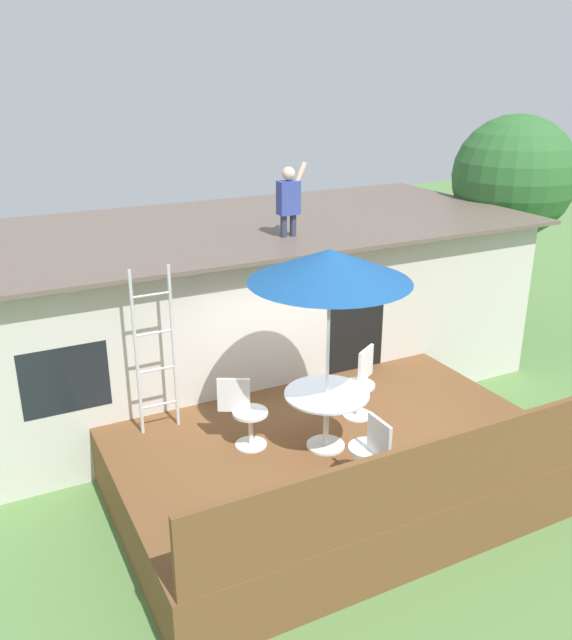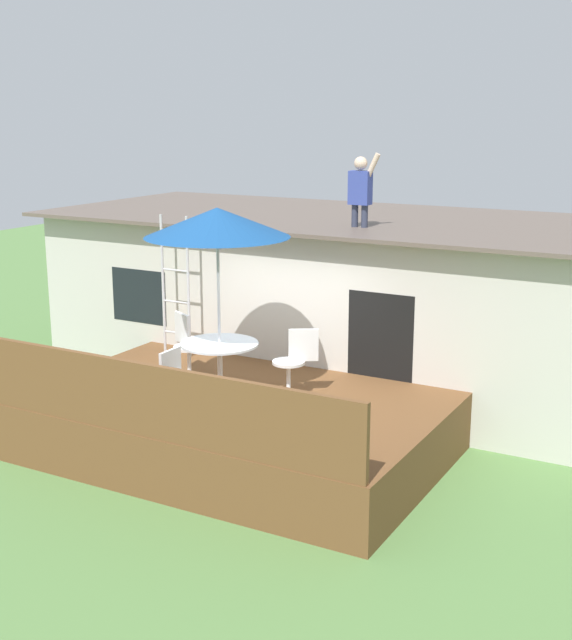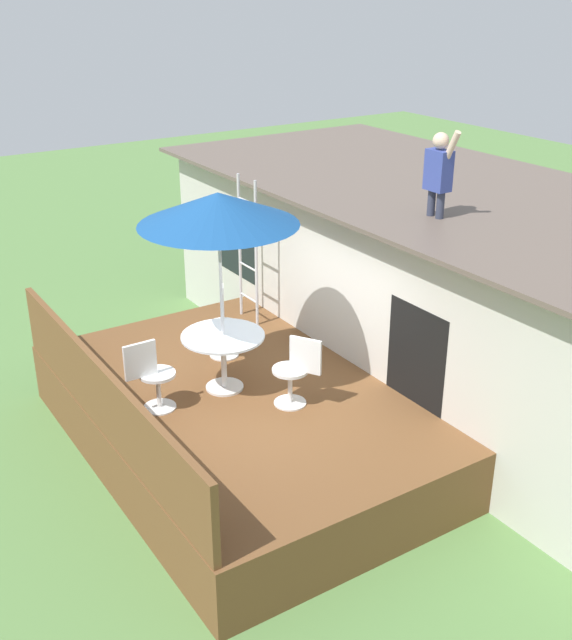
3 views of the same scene
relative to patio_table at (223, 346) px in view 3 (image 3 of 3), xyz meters
The scene contains 11 objects.
ground_plane 1.41m from the patio_table, 43.70° to the left, with size 40.00×40.00×0.00m, color #567F42.
house 3.79m from the patio_table, 87.07° to the left, with size 10.50×4.50×2.84m.
deck 1.02m from the patio_table, 43.70° to the left, with size 5.48×3.79×0.80m, color brown.
deck_railing 1.67m from the patio_table, 83.34° to the right, with size 5.38×0.08×0.90m, color brown.
patio_table is the anchor object (origin of this frame).
patio_umbrella 1.76m from the patio_table, 63.43° to the left, with size 1.90×1.90×2.54m.
step_ladder 2.25m from the patio_table, 141.29° to the left, with size 0.52×0.04×2.20m.
person_figure 3.44m from the patio_table, 72.40° to the left, with size 0.47×0.20×1.11m.
patio_chair_left 1.02m from the patio_table, 151.62° to the left, with size 0.58×0.44×0.92m.
patio_chair_right 1.00m from the patio_table, 31.70° to the left, with size 0.57×0.45×0.92m.
patio_chair_near 0.98m from the patio_table, 89.51° to the right, with size 0.44×0.62×0.92m.
Camera 3 is at (7.52, -4.26, 5.58)m, focal length 43.59 mm.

